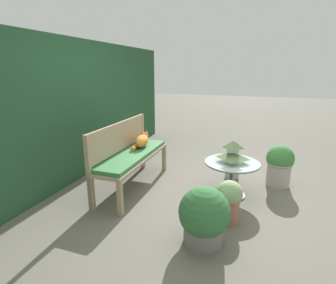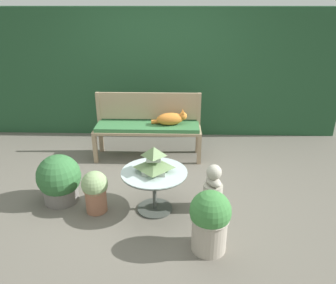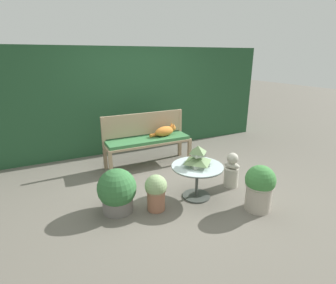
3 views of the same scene
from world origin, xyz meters
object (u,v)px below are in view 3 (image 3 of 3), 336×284
object	(u,v)px
cat	(165,131)
potted_plant_bench_left	(260,187)
potted_plant_patio_mid	(117,191)
pagoda_birdhouse	(198,157)
potted_plant_table_far	(156,191)
garden_bench	(148,142)
garden_bust	(232,171)
patio_table	(197,172)

from	to	relation	value
cat	potted_plant_bench_left	world-z (taller)	cat
potted_plant_bench_left	potted_plant_patio_mid	bearing A→B (deg)	155.19
pagoda_birdhouse	potted_plant_table_far	size ratio (longest dim) A/B	0.68
garden_bench	garden_bust	world-z (taller)	garden_bust
cat	pagoda_birdhouse	size ratio (longest dim) A/B	1.59
cat	potted_plant_patio_mid	xyz separation A→B (m)	(-1.31, -1.28, -0.35)
garden_bust	potted_plant_patio_mid	bearing A→B (deg)	-119.14
garden_bust	cat	bearing A→B (deg)	174.67
garden_bust	potted_plant_patio_mid	size ratio (longest dim) A/B	0.94
cat	pagoda_birdhouse	bearing A→B (deg)	-106.77
patio_table	potted_plant_patio_mid	world-z (taller)	potted_plant_patio_mid
cat	pagoda_birdhouse	xyz separation A→B (m)	(-0.16, -1.43, -0.01)
cat	potted_plant_table_far	bearing A→B (deg)	-129.94
garden_bench	garden_bust	distance (m)	1.64
potted_plant_bench_left	potted_plant_table_far	distance (m)	1.39
potted_plant_bench_left	potted_plant_patio_mid	distance (m)	1.91
garden_bust	potted_plant_table_far	distance (m)	1.36
potted_plant_table_far	potted_plant_bench_left	bearing A→B (deg)	-25.73
patio_table	potted_plant_patio_mid	bearing A→B (deg)	172.71
garden_bench	pagoda_birdhouse	size ratio (longest dim) A/B	4.70
potted_plant_table_far	patio_table	bearing A→B (deg)	4.16
pagoda_birdhouse	garden_bench	bearing A→B (deg)	98.01
pagoda_birdhouse	potted_plant_bench_left	size ratio (longest dim) A/B	0.54
cat	potted_plant_table_far	distance (m)	1.74
cat	patio_table	xyz separation A→B (m)	(-0.16, -1.43, -0.24)
potted_plant_bench_left	pagoda_birdhouse	bearing A→B (deg)	131.43
pagoda_birdhouse	potted_plant_table_far	distance (m)	0.77
garden_bust	potted_plant_bench_left	bearing A→B (deg)	-34.04
pagoda_birdhouse	potted_plant_patio_mid	bearing A→B (deg)	172.71
garden_bench	potted_plant_table_far	world-z (taller)	garden_bench
patio_table	potted_plant_patio_mid	xyz separation A→B (m)	(-1.16, 0.15, -0.10)
pagoda_birdhouse	potted_plant_patio_mid	world-z (taller)	pagoda_birdhouse
potted_plant_patio_mid	potted_plant_bench_left	bearing A→B (deg)	-24.81
pagoda_birdhouse	potted_plant_patio_mid	size ratio (longest dim) A/B	0.57
garden_bench	garden_bust	size ratio (longest dim) A/B	2.85
garden_bench	potted_plant_table_far	xyz separation A→B (m)	(-0.48, -1.46, -0.19)
garden_bench	potted_plant_table_far	distance (m)	1.55
pagoda_birdhouse	potted_plant_patio_mid	xyz separation A→B (m)	(-1.16, 0.15, -0.34)
cat	patio_table	distance (m)	1.46
cat	garden_bust	world-z (taller)	cat
patio_table	potted_plant_patio_mid	size ratio (longest dim) A/B	1.24
potted_plant_table_far	cat	bearing A→B (deg)	60.56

